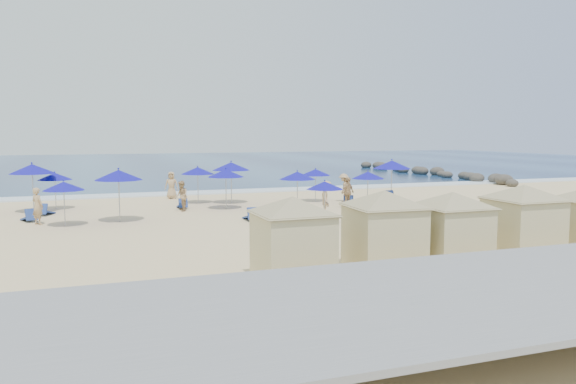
# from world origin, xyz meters

# --- Properties ---
(ground) EXTENTS (160.00, 160.00, 0.00)m
(ground) POSITION_xyz_m (0.00, 0.00, 0.00)
(ground) COLOR beige
(ground) RESTS_ON ground
(ocean) EXTENTS (160.00, 80.00, 0.06)m
(ocean) POSITION_xyz_m (0.00, 55.00, 0.03)
(ocean) COLOR navy
(ocean) RESTS_ON ground
(surf_line) EXTENTS (160.00, 2.50, 0.08)m
(surf_line) POSITION_xyz_m (0.00, 15.50, 0.04)
(surf_line) COLOR white
(surf_line) RESTS_ON ground
(seawall) EXTENTS (160.00, 6.10, 1.22)m
(seawall) POSITION_xyz_m (0.00, -13.50, 0.65)
(seawall) COLOR gray
(seawall) RESTS_ON ground
(rock_jetty) EXTENTS (2.56, 26.66, 0.96)m
(rock_jetty) POSITION_xyz_m (24.01, 24.90, 0.36)
(rock_jetty) COLOR #322D2A
(rock_jetty) RESTS_ON ground
(trash_bin) EXTENTS (0.97, 0.97, 0.79)m
(trash_bin) POSITION_xyz_m (-0.70, -2.83, 0.40)
(trash_bin) COLOR black
(trash_bin) RESTS_ON ground
(cabana_0) EXTENTS (4.36, 4.36, 2.73)m
(cabana_0) POSITION_xyz_m (-3.32, -9.26, 1.57)
(cabana_0) COLOR beige
(cabana_0) RESTS_ON ground
(cabana_1) EXTENTS (4.44, 4.44, 2.79)m
(cabana_1) POSITION_xyz_m (-0.24, -9.08, 1.60)
(cabana_1) COLOR beige
(cabana_1) RESTS_ON ground
(cabana_2) EXTENTS (4.24, 4.24, 2.66)m
(cabana_2) POSITION_xyz_m (2.14, -9.24, 1.52)
(cabana_2) COLOR beige
(cabana_2) RESTS_ON ground
(cabana_3) EXTENTS (4.45, 4.45, 2.79)m
(cabana_3) POSITION_xyz_m (5.19, -9.02, 1.60)
(cabana_3) COLOR beige
(cabana_3) RESTS_ON ground
(umbrella_0) EXTENTS (2.40, 2.40, 2.73)m
(umbrella_0) POSITION_xyz_m (-11.58, 8.85, 2.37)
(umbrella_0) COLOR #A5A8AD
(umbrella_0) RESTS_ON ground
(umbrella_1) EXTENTS (1.89, 1.89, 2.15)m
(umbrella_1) POSITION_xyz_m (-9.84, 3.42, 1.86)
(umbrella_1) COLOR #A5A8AD
(umbrella_1) RESTS_ON ground
(umbrella_2) EXTENTS (1.89, 1.89, 2.15)m
(umbrella_2) POSITION_xyz_m (-10.52, 9.80, 1.87)
(umbrella_2) COLOR #A5A8AD
(umbrella_2) RESTS_ON ground
(umbrella_3) EXTENTS (2.31, 2.31, 2.62)m
(umbrella_3) POSITION_xyz_m (-7.39, 3.94, 2.28)
(umbrella_3) COLOR #A5A8AD
(umbrella_3) RESTS_ON ground
(umbrella_4) EXTENTS (2.03, 2.03, 2.31)m
(umbrella_4) POSITION_xyz_m (-2.45, 9.79, 2.01)
(umbrella_4) COLOR #A5A8AD
(umbrella_4) RESTS_ON ground
(umbrella_5) EXTENTS (2.06, 2.06, 2.35)m
(umbrella_5) POSITION_xyz_m (-1.45, 6.65, 2.04)
(umbrella_5) COLOR #A5A8AD
(umbrella_5) RESTS_ON ground
(umbrella_6) EXTENTS (1.80, 1.80, 2.05)m
(umbrella_6) POSITION_xyz_m (1.94, 0.50, 1.78)
(umbrella_6) COLOR #A5A8AD
(umbrella_6) RESTS_ON ground
(umbrella_7) EXTENTS (2.30, 2.30, 2.62)m
(umbrella_7) POSITION_xyz_m (-0.53, 9.08, 2.27)
(umbrella_7) COLOR #A5A8AD
(umbrella_7) RESTS_ON ground
(umbrella_8) EXTENTS (2.00, 2.00, 2.27)m
(umbrella_8) POSITION_xyz_m (2.02, 4.43, 1.97)
(umbrella_8) COLOR #A5A8AD
(umbrella_8) RESTS_ON ground
(umbrella_9) EXTENTS (1.88, 1.88, 2.14)m
(umbrella_9) POSITION_xyz_m (4.62, 8.08, 1.85)
(umbrella_9) COLOR #A5A8AD
(umbrella_9) RESTS_ON ground
(umbrella_10) EXTENTS (2.38, 2.38, 2.70)m
(umbrella_10) POSITION_xyz_m (8.94, 6.23, 2.34)
(umbrella_10) COLOR #A5A8AD
(umbrella_10) RESTS_ON ground
(umbrella_11) EXTENTS (1.89, 1.89, 2.16)m
(umbrella_11) POSITION_xyz_m (6.42, 4.57, 1.87)
(umbrella_11) COLOR #A5A8AD
(umbrella_11) RESTS_ON ground
(beach_chair_0) EXTENTS (0.92, 1.33, 0.67)m
(beach_chair_0) POSITION_xyz_m (-11.51, 5.44, 0.23)
(beach_chair_0) COLOR navy
(beach_chair_0) RESTS_ON ground
(beach_chair_1) EXTENTS (0.94, 1.32, 0.67)m
(beach_chair_1) POSITION_xyz_m (-10.96, 7.43, 0.23)
(beach_chair_1) COLOR navy
(beach_chair_1) RESTS_ON ground
(beach_chair_2) EXTENTS (0.52, 1.14, 0.62)m
(beach_chair_2) POSITION_xyz_m (-3.76, 7.67, 0.22)
(beach_chair_2) COLOR navy
(beach_chair_2) RESTS_ON ground
(beach_chair_3) EXTENTS (0.60, 1.29, 0.70)m
(beach_chair_3) POSITION_xyz_m (-1.28, 2.10, 0.24)
(beach_chair_3) COLOR navy
(beach_chair_3) RESTS_ON ground
(beach_chair_4) EXTENTS (1.04, 1.41, 0.71)m
(beach_chair_4) POSITION_xyz_m (5.53, 5.29, 0.25)
(beach_chair_4) COLOR navy
(beach_chair_4) RESTS_ON ground
(beach_chair_5) EXTENTS (0.71, 1.43, 0.77)m
(beach_chair_5) POSITION_xyz_m (8.75, 6.46, 0.27)
(beach_chair_5) COLOR navy
(beach_chair_5) RESTS_ON ground
(beachgoer_0) EXTENTS (0.74, 0.75, 1.75)m
(beachgoer_0) POSITION_xyz_m (-11.05, 4.37, 0.87)
(beachgoer_0) COLOR tan
(beachgoer_0) RESTS_ON ground
(beachgoer_1) EXTENTS (0.66, 0.84, 1.68)m
(beachgoer_1) POSITION_xyz_m (-3.97, 6.62, 0.84)
(beachgoer_1) COLOR tan
(beachgoer_1) RESTS_ON ground
(beachgoer_2) EXTENTS (1.12, 0.84, 1.77)m
(beachgoer_2) POSITION_xyz_m (5.28, 4.87, 0.89)
(beachgoer_2) COLOR tan
(beachgoer_2) RESTS_ON ground
(beachgoer_3) EXTENTS (1.13, 1.32, 1.78)m
(beachgoer_3) POSITION_xyz_m (6.27, 7.45, 0.89)
(beachgoer_3) COLOR tan
(beachgoer_3) RESTS_ON ground
(beachgoer_4) EXTENTS (1.01, 0.81, 1.78)m
(beachgoer_4) POSITION_xyz_m (-3.63, 12.77, 0.89)
(beachgoer_4) COLOR tan
(beachgoer_4) RESTS_ON ground
(beachgoer_5) EXTENTS (1.06, 1.36, 1.85)m
(beachgoer_5) POSITION_xyz_m (2.70, 2.02, 0.93)
(beachgoer_5) COLOR tan
(beachgoer_5) RESTS_ON ground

